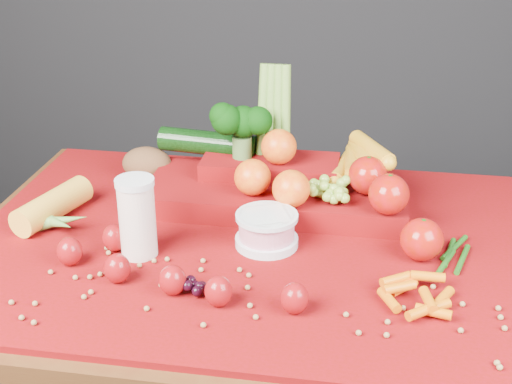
% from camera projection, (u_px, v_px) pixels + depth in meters
% --- Properties ---
extents(table, '(1.10, 0.80, 0.75)m').
position_uv_depth(table, '(254.00, 288.00, 1.37)').
color(table, '#3E1D0E').
rests_on(table, ground).
extents(red_cloth, '(1.05, 0.75, 0.01)m').
position_uv_depth(red_cloth, '(254.00, 242.00, 1.32)').
color(red_cloth, maroon).
rests_on(red_cloth, table).
extents(milk_glass, '(0.07, 0.07, 0.15)m').
position_uv_depth(milk_glass, '(137.00, 215.00, 1.24)').
color(milk_glass, beige).
rests_on(milk_glass, red_cloth).
extents(yogurt_bowl, '(0.12, 0.12, 0.06)m').
position_uv_depth(yogurt_bowl, '(267.00, 229.00, 1.29)').
color(yogurt_bowl, silver).
rests_on(yogurt_bowl, red_cloth).
extents(strawberry_scatter, '(0.44, 0.18, 0.06)m').
position_uv_depth(strawberry_scatter, '(161.00, 269.00, 1.17)').
color(strawberry_scatter, maroon).
rests_on(strawberry_scatter, red_cloth).
extents(dark_grape_cluster, '(0.06, 0.05, 0.03)m').
position_uv_depth(dark_grape_cluster, '(190.00, 285.00, 1.15)').
color(dark_grape_cluster, black).
rests_on(dark_grape_cluster, red_cloth).
extents(soybean_scatter, '(0.84, 0.24, 0.01)m').
position_uv_depth(soybean_scatter, '(234.00, 297.00, 1.14)').
color(soybean_scatter, olive).
rests_on(soybean_scatter, red_cloth).
extents(corn_ear, '(0.22, 0.26, 0.06)m').
position_uv_depth(corn_ear, '(53.00, 217.00, 1.35)').
color(corn_ear, yellow).
rests_on(corn_ear, red_cloth).
extents(potato, '(0.11, 0.08, 0.08)m').
position_uv_depth(potato, '(147.00, 164.00, 1.55)').
color(potato, brown).
rests_on(potato, red_cloth).
extents(baby_carrot_pile, '(0.18, 0.17, 0.03)m').
position_uv_depth(baby_carrot_pile, '(416.00, 294.00, 1.13)').
color(baby_carrot_pile, '#D66407').
rests_on(baby_carrot_pile, red_cloth).
extents(green_bean_pile, '(0.14, 0.12, 0.01)m').
position_uv_depth(green_bean_pile, '(454.00, 256.00, 1.26)').
color(green_bean_pile, '#194F12').
rests_on(green_bean_pile, red_cloth).
extents(produce_mound, '(0.59, 0.36, 0.27)m').
position_uv_depth(produce_mound, '(288.00, 179.00, 1.43)').
color(produce_mound, maroon).
rests_on(produce_mound, red_cloth).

